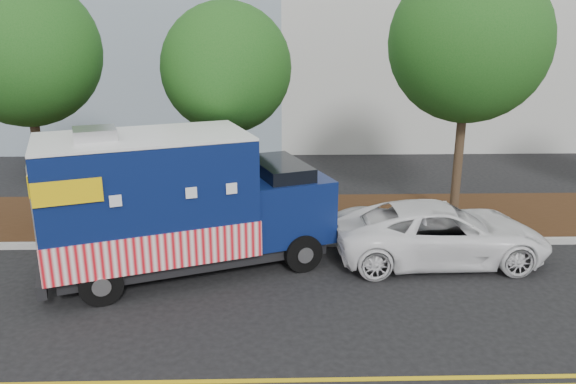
{
  "coord_description": "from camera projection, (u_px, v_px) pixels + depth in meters",
  "views": [
    {
      "loc": [
        1.67,
        -12.46,
        5.73
      ],
      "look_at": [
        1.99,
        0.6,
        1.75
      ],
      "focal_mm": 35.0,
      "sensor_mm": 36.0,
      "label": 1
    }
  ],
  "objects": [
    {
      "name": "curb",
      "position": [
        212.0,
        244.0,
        14.86
      ],
      "size": [
        120.0,
        0.18,
        0.15
      ],
      "primitive_type": "cube",
      "color": "#9E9E99",
      "rests_on": "ground"
    },
    {
      "name": "mulch_strip",
      "position": [
        219.0,
        217.0,
        16.87
      ],
      "size": [
        120.0,
        4.0,
        0.15
      ],
      "primitive_type": "cube",
      "color": "#301D0D",
      "rests_on": "ground"
    },
    {
      "name": "sign_post",
      "position": [
        107.0,
        202.0,
        14.68
      ],
      "size": [
        0.06,
        0.06,
        2.4
      ],
      "primitive_type": "cube",
      "color": "#473828",
      "rests_on": "ground"
    },
    {
      "name": "tree_b",
      "position": [
        226.0,
        68.0,
        15.51
      ],
      "size": [
        3.62,
        3.62,
        6.3
      ],
      "color": "#38281C",
      "rests_on": "ground"
    },
    {
      "name": "centerline_near",
      "position": [
        175.0,
        382.0,
        9.29
      ],
      "size": [
        120.0,
        0.1,
        0.01
      ],
      "primitive_type": "cube",
      "color": "gold",
      "rests_on": "ground"
    },
    {
      "name": "food_truck",
      "position": [
        174.0,
        206.0,
        13.03
      ],
      "size": [
        7.15,
        4.56,
        3.56
      ],
      "rotation": [
        0.0,
        0.0,
        0.35
      ],
      "color": "black",
      "rests_on": "ground"
    },
    {
      "name": "tree_c",
      "position": [
        469.0,
        43.0,
        15.24
      ],
      "size": [
        4.36,
        4.36,
        7.36
      ],
      "color": "#38281C",
      "rests_on": "ground"
    },
    {
      "name": "tree_a",
      "position": [
        25.0,
        52.0,
        14.85
      ],
      "size": [
        3.97,
        3.97,
        6.95
      ],
      "color": "#38281C",
      "rests_on": "ground"
    },
    {
      "name": "ground",
      "position": [
        206.0,
        269.0,
        13.55
      ],
      "size": [
        120.0,
        120.0,
        0.0
      ],
      "primitive_type": "plane",
      "color": "black",
      "rests_on": "ground"
    },
    {
      "name": "white_car",
      "position": [
        440.0,
        233.0,
        13.86
      ],
      "size": [
        5.3,
        2.56,
        1.46
      ],
      "primitive_type": "imported",
      "rotation": [
        0.0,
        0.0,
        1.6
      ],
      "color": "white",
      "rests_on": "ground"
    }
  ]
}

